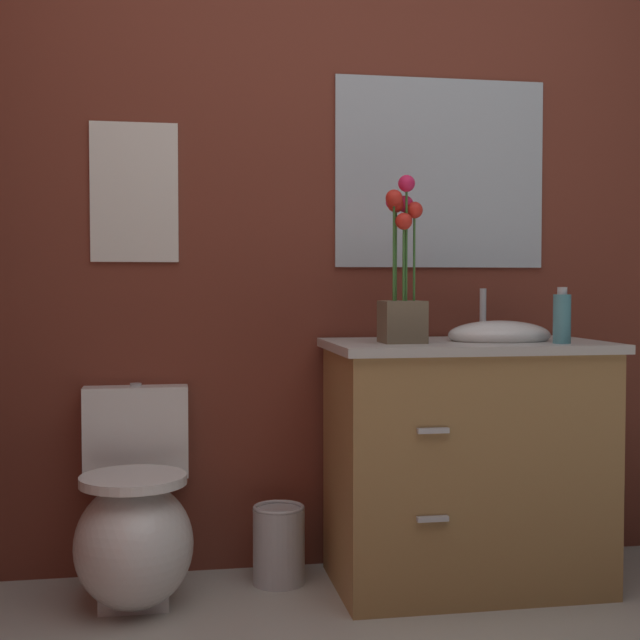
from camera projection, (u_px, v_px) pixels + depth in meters
wall_back at (398, 227)px, 3.28m from camera, size 4.49×0.05×2.50m
toilet at (134, 527)px, 2.86m from camera, size 0.38×0.59×0.69m
vanity_cabinet at (466, 460)px, 3.02m from camera, size 0.94×0.56×1.02m
flower_vase at (402, 284)px, 2.92m from camera, size 0.14×0.14×0.56m
soap_bottle at (562, 318)px, 2.88m from camera, size 0.06×0.06×0.19m
trash_bin at (279, 544)px, 3.04m from camera, size 0.18×0.18×0.27m
wall_poster at (134, 192)px, 3.08m from camera, size 0.30×0.01×0.49m
wall_mirror at (440, 173)px, 3.27m from camera, size 0.80×0.01×0.70m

